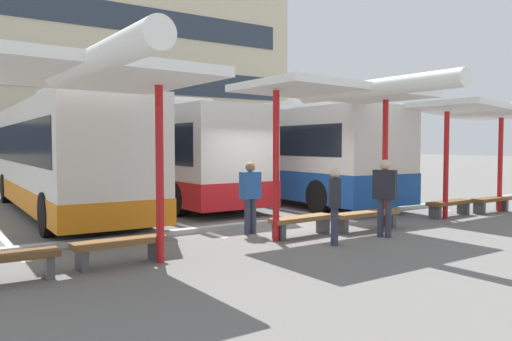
# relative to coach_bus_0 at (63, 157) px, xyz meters

# --- Properties ---
(ground_plane) EXTENTS (160.00, 160.00, 0.00)m
(ground_plane) POSITION_rel_coach_bus_0_xyz_m (3.92, -5.78, -1.67)
(ground_plane) COLOR slate
(terminal_building) EXTENTS (41.46, 10.37, 20.57)m
(terminal_building) POSITION_rel_coach_bus_0_xyz_m (3.96, 25.78, 7.25)
(terminal_building) COLOR beige
(terminal_building) RESTS_ON ground
(coach_bus_0) EXTENTS (2.95, 11.26, 3.56)m
(coach_bus_0) POSITION_rel_coach_bus_0_xyz_m (0.00, 0.00, 0.00)
(coach_bus_0) COLOR silver
(coach_bus_0) RESTS_ON ground
(coach_bus_1) EXTENTS (2.69, 10.84, 3.55)m
(coach_bus_1) POSITION_rel_coach_bus_0_xyz_m (3.68, 1.19, -0.03)
(coach_bus_1) COLOR silver
(coach_bus_1) RESTS_ON ground
(coach_bus_2) EXTENTS (3.42, 12.63, 3.56)m
(coach_bus_2) POSITION_rel_coach_bus_0_xyz_m (7.75, 0.09, -0.05)
(coach_bus_2) COLOR silver
(coach_bus_2) RESTS_ON ground
(lane_stripe_1) EXTENTS (0.16, 14.00, 0.01)m
(lane_stripe_1) POSITION_rel_coach_bus_0_xyz_m (1.90, 0.72, -1.67)
(lane_stripe_1) COLOR white
(lane_stripe_1) RESTS_ON ground
(lane_stripe_2) EXTENTS (0.16, 14.00, 0.01)m
(lane_stripe_2) POSITION_rel_coach_bus_0_xyz_m (5.95, 0.72, -1.67)
(lane_stripe_2) COLOR white
(lane_stripe_2) RESTS_ON ground
(lane_stripe_3) EXTENTS (0.16, 14.00, 0.01)m
(lane_stripe_3) POSITION_rel_coach_bus_0_xyz_m (10.01, 0.72, -1.67)
(lane_stripe_3) COLOR white
(lane_stripe_3) RESTS_ON ground
(waiting_shelter_0) EXTENTS (4.12, 5.25, 3.32)m
(waiting_shelter_0) POSITION_rel_coach_bus_0_xyz_m (-1.80, -7.90, 1.43)
(waiting_shelter_0) COLOR red
(waiting_shelter_0) RESTS_ON ground
(bench_0) EXTENTS (1.54, 0.46, 0.45)m
(bench_0) POSITION_rel_coach_bus_0_xyz_m (-2.70, -7.58, -1.34)
(bench_0) COLOR brown
(bench_0) RESTS_ON ground
(bench_1) EXTENTS (1.63, 0.52, 0.45)m
(bench_1) POSITION_rel_coach_bus_0_xyz_m (-0.90, -7.44, -1.34)
(bench_1) COLOR brown
(bench_1) RESTS_ON ground
(waiting_shelter_1) EXTENTS (4.39, 4.55, 3.42)m
(waiting_shelter_1) POSITION_rel_coach_bus_0_xyz_m (4.29, -7.44, 1.51)
(waiting_shelter_1) COLOR red
(waiting_shelter_1) RESTS_ON ground
(bench_2) EXTENTS (1.66, 0.52, 0.45)m
(bench_2) POSITION_rel_coach_bus_0_xyz_m (3.39, -7.08, -1.34)
(bench_2) COLOR brown
(bench_2) RESTS_ON ground
(bench_3) EXTENTS (1.94, 0.42, 0.45)m
(bench_3) POSITION_rel_coach_bus_0_xyz_m (5.19, -7.33, -1.33)
(bench_3) COLOR brown
(bench_3) RESTS_ON ground
(waiting_shelter_2) EXTENTS (3.71, 4.23, 3.25)m
(waiting_shelter_2) POSITION_rel_coach_bus_0_xyz_m (9.77, -7.49, 1.28)
(waiting_shelter_2) COLOR red
(waiting_shelter_2) RESTS_ON ground
(bench_4) EXTENTS (1.79, 0.54, 0.45)m
(bench_4) POSITION_rel_coach_bus_0_xyz_m (8.87, -7.06, -1.33)
(bench_4) COLOR brown
(bench_4) RESTS_ON ground
(bench_5) EXTENTS (1.54, 0.43, 0.45)m
(bench_5) POSITION_rel_coach_bus_0_xyz_m (10.67, -7.24, -1.34)
(bench_5) COLOR brown
(bench_5) RESTS_ON ground
(platform_kerb) EXTENTS (44.00, 0.24, 0.12)m
(platform_kerb) POSITION_rel_coach_bus_0_xyz_m (3.92, -5.34, -1.61)
(platform_kerb) COLOR #ADADA8
(platform_kerb) RESTS_ON ground
(waiting_passenger_0) EXTENTS (0.43, 0.54, 1.72)m
(waiting_passenger_0) POSITION_rel_coach_bus_0_xyz_m (4.83, -8.20, -0.67)
(waiting_passenger_0) COLOR #33384C
(waiting_passenger_0) RESTS_ON ground
(waiting_passenger_2) EXTENTS (0.46, 0.49, 1.58)m
(waiting_passenger_2) POSITION_rel_coach_bus_0_xyz_m (3.32, -8.21, -0.77)
(waiting_passenger_2) COLOR #33384C
(waiting_passenger_2) RESTS_ON ground
(waiting_passenger_3) EXTENTS (0.49, 0.24, 1.65)m
(waiting_passenger_3) POSITION_rel_coach_bus_0_xyz_m (2.61, -6.19, -0.72)
(waiting_passenger_3) COLOR #33384C
(waiting_passenger_3) RESTS_ON ground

